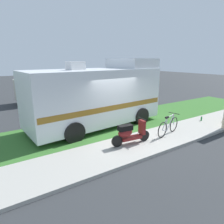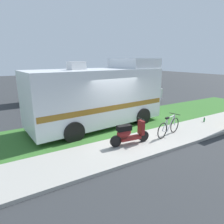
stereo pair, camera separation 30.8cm
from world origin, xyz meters
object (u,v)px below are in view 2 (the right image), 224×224
Objects in this scene: motorhome_rv at (98,95)px; bicycle at (169,127)px; pickup_truck_far at (47,90)px; pickup_truck_near at (120,91)px; bottle_spare at (204,120)px; scooter at (129,133)px.

bicycle is at bearing -58.13° from motorhome_rv.
bicycle is 0.32× the size of pickup_truck_far.
pickup_truck_far is at bearing 104.30° from bicycle.
pickup_truck_near is 24.09× the size of bottle_spare.
scooter is (-0.16, -2.85, -1.03)m from motorhome_rv.
motorhome_rv is at bearing -134.94° from pickup_truck_near.
pickup_truck_near is (2.04, 6.90, 0.46)m from bicycle.
pickup_truck_near is (3.90, 3.91, -0.64)m from motorhome_rv.
pickup_truck_far reaches higher than pickup_truck_near.
motorhome_rv is 28.74× the size of bottle_spare.
motorhome_rv reaches higher than bicycle.
pickup_truck_far is 22.34× the size of bottle_spare.
scooter is 2.02m from bicycle.
motorhome_rv reaches higher than bottle_spare.
motorhome_rv is 5.76m from bottle_spare.
scooter is 7.90m from pickup_truck_near.
pickup_truck_far is (-0.78, 7.37, -0.61)m from motorhome_rv.
pickup_truck_near reaches higher than scooter.
bicycle is (2.02, -0.14, -0.07)m from scooter.
bicycle is 0.29× the size of pickup_truck_near.
scooter is 10.25m from pickup_truck_far.
scooter is 0.30× the size of pickup_truck_near.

